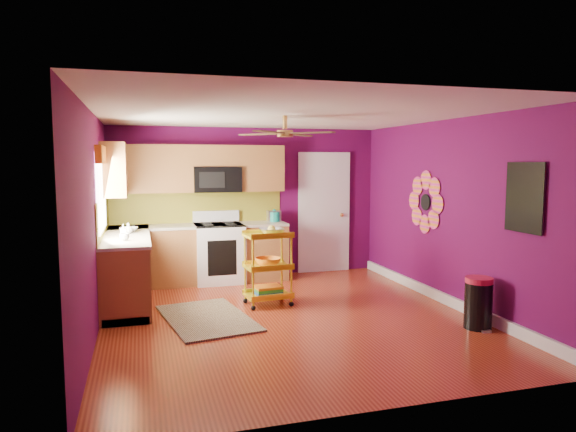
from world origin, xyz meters
name	(u,v)px	position (x,y,z in m)	size (l,w,h in m)	color
ground	(290,318)	(0.00, 0.00, 0.00)	(5.00, 5.00, 0.00)	maroon
room_envelope	(292,187)	(0.03, 0.00, 1.63)	(4.54, 5.04, 2.52)	#550944
lower_cabinets	(170,262)	(-1.35, 1.82, 0.43)	(2.81, 2.31, 0.94)	brown
electric_range	(219,252)	(-0.55, 2.17, 0.48)	(0.76, 0.66, 1.13)	white
upper_cabinetry	(173,171)	(-1.24, 2.17, 1.80)	(2.80, 2.30, 1.26)	brown
left_window	(101,177)	(-2.22, 1.05, 1.74)	(0.08, 1.35, 1.08)	white
panel_door	(324,214)	(1.35, 2.47, 1.02)	(0.95, 0.11, 2.15)	white
right_wall_art	(465,200)	(2.23, -0.34, 1.44)	(0.04, 2.74, 1.04)	black
ceiling_fan	(285,133)	(0.00, 0.20, 2.29)	(1.01, 1.01, 0.26)	#BF8C3F
shag_rug	(207,318)	(-1.00, 0.23, 0.01)	(0.95, 1.55, 0.02)	black
rolling_cart	(269,264)	(-0.11, 0.64, 0.56)	(0.64, 0.49, 1.09)	yellow
trash_can	(478,303)	(1.99, -1.00, 0.30)	(0.37, 0.38, 0.60)	black
teal_kettle	(274,217)	(0.40, 2.27, 1.02)	(0.18, 0.18, 0.21)	#149683
toaster	(274,216)	(0.40, 2.31, 1.03)	(0.22, 0.15, 0.18)	beige
soap_bottle_a	(123,231)	(-1.97, 1.06, 1.03)	(0.08, 0.08, 0.17)	#EA3F72
soap_bottle_b	(128,228)	(-1.92, 1.42, 1.01)	(0.12, 0.12, 0.15)	white
counter_dish	(129,230)	(-1.92, 1.62, 0.97)	(0.26, 0.26, 0.06)	white
counter_cup	(124,237)	(-1.95, 0.77, 0.99)	(0.12, 0.12, 0.09)	white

